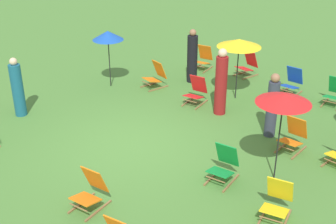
{
  "coord_description": "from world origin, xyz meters",
  "views": [
    {
      "loc": [
        7.23,
        -6.18,
        5.55
      ],
      "look_at": [
        0.0,
        1.2,
        0.5
      ],
      "focal_mm": 48.12,
      "sensor_mm": 36.0,
      "label": 1
    }
  ],
  "objects": [
    {
      "name": "deckchair_7",
      "position": [
        1.05,
        5.52,
        0.37
      ],
      "size": [
        0.54,
        0.8,
        0.83
      ],
      "rotation": [
        0.0,
        0.0,
        0.09
      ],
      "color": "olive",
      "rests_on": "ground"
    },
    {
      "name": "person_4",
      "position": [
        0.35,
        2.89,
        0.89
      ],
      "size": [
        0.44,
        0.44,
        1.88
      ],
      "rotation": [
        0.0,
        0.0,
        1.15
      ],
      "color": "maroon",
      "rests_on": "ground"
    },
    {
      "name": "deckchair_2",
      "position": [
        2.35,
        5.67,
        0.37
      ],
      "size": [
        0.6,
        0.83,
        0.83
      ],
      "rotation": [
        0.0,
        0.0,
        0.17
      ],
      "color": "olive",
      "rests_on": "ground"
    },
    {
      "name": "umbrella_2",
      "position": [
        0.05,
        4.03,
        1.71
      ],
      "size": [
        1.27,
        1.27,
        1.82
      ],
      "color": "black",
      "rests_on": "ground"
    },
    {
      "name": "deckchair_1",
      "position": [
        -0.56,
        2.93,
        0.37
      ],
      "size": [
        0.63,
        0.85,
        0.83
      ],
      "rotation": [
        0.0,
        0.0,
        0.22
      ],
      "color": "olive",
      "rests_on": "ground"
    },
    {
      "name": "deckchair_6",
      "position": [
        -2.29,
        2.98,
        0.37
      ],
      "size": [
        0.58,
        0.82,
        0.83
      ],
      "rotation": [
        0.0,
        0.0,
        -0.14
      ],
      "color": "olive",
      "rests_on": "ground"
    },
    {
      "name": "deckchair_15",
      "position": [
        2.83,
        2.55,
        0.37
      ],
      "size": [
        0.53,
        0.79,
        0.83
      ],
      "rotation": [
        0.0,
        0.0,
        0.07
      ],
      "color": "olive",
      "rests_on": "ground"
    },
    {
      "name": "ground_plane",
      "position": [
        0.0,
        0.0,
        0.0
      ],
      "size": [
        40.0,
        40.0,
        0.0
      ],
      "primitive_type": "plane",
      "color": "#477A33"
    },
    {
      "name": "umbrella_1",
      "position": [
        -3.35,
        2.02,
        1.65
      ],
      "size": [
        0.95,
        0.95,
        1.8
      ],
      "color": "black",
      "rests_on": "ground"
    },
    {
      "name": "deckchair_13",
      "position": [
        -2.27,
        5.27,
        0.37
      ],
      "size": [
        0.65,
        0.85,
        0.83
      ],
      "rotation": [
        0.0,
        0.0,
        0.25
      ],
      "color": "olive",
      "rests_on": "ground"
    },
    {
      "name": "deckchair_12",
      "position": [
        1.17,
        -2.13,
        0.37
      ],
      "size": [
        0.62,
        0.84,
        0.83
      ],
      "rotation": [
        0.0,
        0.0,
        0.2
      ],
      "color": "olive",
      "rests_on": "ground"
    },
    {
      "name": "deckchair_14",
      "position": [
        -0.81,
        5.83,
        0.37
      ],
      "size": [
        0.58,
        0.82,
        0.83
      ],
      "rotation": [
        0.0,
        0.0,
        -0.14
      ],
      "color": "olive",
      "rests_on": "ground"
    },
    {
      "name": "person_3",
      "position": [
        -3.51,
        -1.03,
        0.78
      ],
      "size": [
        0.34,
        0.34,
        1.66
      ],
      "rotation": [
        0.0,
        0.0,
        0.07
      ],
      "color": "#195972",
      "rests_on": "ground"
    },
    {
      "name": "deckchair_9",
      "position": [
        3.93,
        0.1,
        0.37
      ],
      "size": [
        0.68,
        0.87,
        0.83
      ],
      "rotation": [
        0.0,
        0.0,
        0.31
      ],
      "color": "olive",
      "rests_on": "ground"
    },
    {
      "name": "person_1",
      "position": [
        2.06,
        2.78,
        0.8
      ],
      "size": [
        0.37,
        0.37,
        1.67
      ],
      "rotation": [
        0.0,
        0.0,
        5.12
      ],
      "color": "#333847",
      "rests_on": "ground"
    },
    {
      "name": "person_0",
      "position": [
        -1.77,
        4.12,
        0.82
      ],
      "size": [
        0.37,
        0.37,
        1.74
      ],
      "rotation": [
        0.0,
        0.0,
        3.26
      ],
      "color": "black",
      "rests_on": "ground"
    },
    {
      "name": "deckchair_10",
      "position": [
        2.44,
        0.4,
        0.37
      ],
      "size": [
        0.62,
        0.84,
        0.83
      ],
      "rotation": [
        0.0,
        0.0,
        0.2
      ],
      "color": "olive",
      "rests_on": "ground"
    },
    {
      "name": "umbrella_0",
      "position": [
        3.19,
        1.21,
        1.88
      ],
      "size": [
        1.12,
        1.12,
        1.99
      ],
      "color": "black",
      "rests_on": "ground"
    }
  ]
}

